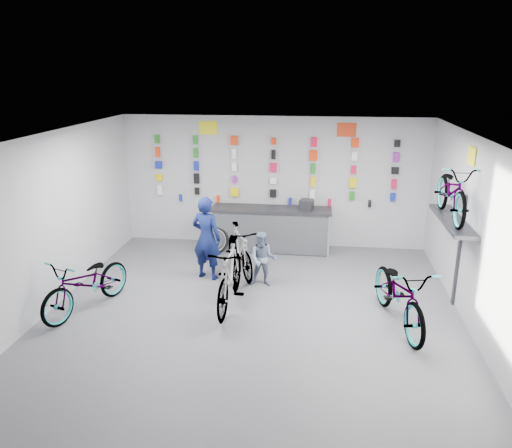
# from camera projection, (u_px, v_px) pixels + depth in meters

# --- Properties ---
(floor) EXTENTS (8.00, 8.00, 0.00)m
(floor) POSITION_uv_depth(u_px,v_px,m) (250.00, 324.00, 8.17)
(floor) COLOR #4E4E53
(floor) RESTS_ON ground
(ceiling) EXTENTS (8.00, 8.00, 0.00)m
(ceiling) POSITION_uv_depth(u_px,v_px,m) (249.00, 141.00, 7.27)
(ceiling) COLOR white
(ceiling) RESTS_ON wall_back
(wall_back) EXTENTS (7.00, 0.00, 7.00)m
(wall_back) POSITION_uv_depth(u_px,v_px,m) (273.00, 182.00, 11.50)
(wall_back) COLOR #BBBBBE
(wall_back) RESTS_ON floor
(wall_front) EXTENTS (7.00, 0.00, 7.00)m
(wall_front) POSITION_uv_depth(u_px,v_px,m) (179.00, 401.00, 3.93)
(wall_front) COLOR #BBBBBE
(wall_front) RESTS_ON floor
(wall_left) EXTENTS (0.00, 8.00, 8.00)m
(wall_left) POSITION_uv_depth(u_px,v_px,m) (37.00, 229.00, 8.14)
(wall_left) COLOR #BBBBBE
(wall_left) RESTS_ON floor
(wall_right) EXTENTS (0.00, 8.00, 8.00)m
(wall_right) POSITION_uv_depth(u_px,v_px,m) (486.00, 248.00, 7.30)
(wall_right) COLOR #BBBBBE
(wall_right) RESTS_ON floor
(counter) EXTENTS (2.70, 0.66, 1.00)m
(counter) POSITION_uv_depth(u_px,v_px,m) (271.00, 230.00, 11.37)
(counter) COLOR black
(counter) RESTS_ON floor
(merch_wall) EXTENTS (5.56, 0.08, 1.56)m
(merch_wall) POSITION_uv_depth(u_px,v_px,m) (276.00, 170.00, 11.34)
(merch_wall) COLOR white
(merch_wall) RESTS_ON wall_back
(wall_bracket) EXTENTS (0.39, 1.90, 2.00)m
(wall_bracket) POSITION_uv_depth(u_px,v_px,m) (453.00, 225.00, 8.46)
(wall_bracket) COLOR #333338
(wall_bracket) RESTS_ON wall_right
(sign_left) EXTENTS (0.42, 0.02, 0.30)m
(sign_left) POSITION_uv_depth(u_px,v_px,m) (208.00, 128.00, 11.30)
(sign_left) COLOR yellow
(sign_left) RESTS_ON wall_back
(sign_right) EXTENTS (0.42, 0.02, 0.30)m
(sign_right) POSITION_uv_depth(u_px,v_px,m) (347.00, 130.00, 10.93)
(sign_right) COLOR red
(sign_right) RESTS_ON wall_back
(sign_side) EXTENTS (0.02, 0.40, 0.30)m
(sign_side) POSITION_uv_depth(u_px,v_px,m) (471.00, 156.00, 8.09)
(sign_side) COLOR yellow
(sign_side) RESTS_ON wall_right
(bike_left) EXTENTS (1.31, 2.03, 1.01)m
(bike_left) POSITION_uv_depth(u_px,v_px,m) (87.00, 283.00, 8.51)
(bike_left) COLOR gray
(bike_left) RESTS_ON floor
(bike_center) EXTENTS (0.60, 1.95, 1.16)m
(bike_center) POSITION_uv_depth(u_px,v_px,m) (230.00, 275.00, 8.64)
(bike_center) COLOR gray
(bike_center) RESTS_ON floor
(bike_right) EXTENTS (1.17, 2.22, 1.11)m
(bike_right) POSITION_uv_depth(u_px,v_px,m) (400.00, 293.00, 8.01)
(bike_right) COLOR gray
(bike_right) RESTS_ON floor
(bike_service) EXTENTS (1.15, 1.73, 1.01)m
(bike_service) POSITION_uv_depth(u_px,v_px,m) (240.00, 250.00, 10.06)
(bike_service) COLOR gray
(bike_service) RESTS_ON floor
(bike_wall) EXTENTS (0.63, 1.80, 0.95)m
(bike_wall) POSITION_uv_depth(u_px,v_px,m) (452.00, 191.00, 8.30)
(bike_wall) COLOR gray
(bike_wall) RESTS_ON wall_bracket
(clerk) EXTENTS (0.70, 0.56, 1.67)m
(clerk) POSITION_uv_depth(u_px,v_px,m) (207.00, 238.00, 9.75)
(clerk) COLOR #0E184B
(clerk) RESTS_ON floor
(customer) EXTENTS (0.52, 0.41, 1.07)m
(customer) POSITION_uv_depth(u_px,v_px,m) (263.00, 259.00, 9.49)
(customer) COLOR slate
(customer) RESTS_ON floor
(spare_wheel) EXTENTS (0.67, 0.33, 0.64)m
(spare_wheel) POSITION_uv_depth(u_px,v_px,m) (214.00, 240.00, 11.23)
(spare_wheel) COLOR black
(spare_wheel) RESTS_ON floor
(register) EXTENTS (0.34, 0.35, 0.22)m
(register) POSITION_uv_depth(u_px,v_px,m) (306.00, 205.00, 11.10)
(register) COLOR black
(register) RESTS_ON counter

